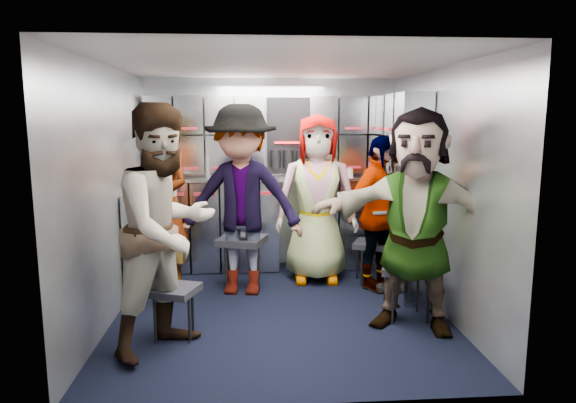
{
  "coord_description": "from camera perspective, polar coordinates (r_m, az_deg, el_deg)",
  "views": [
    {
      "loc": [
        -0.25,
        -4.28,
        1.68
      ],
      "look_at": [
        0.1,
        0.35,
        0.91
      ],
      "focal_mm": 32.0,
      "sensor_mm": 36.0,
      "label": 1
    }
  ],
  "objects": [
    {
      "name": "floor",
      "position": [
        4.6,
        -0.91,
        -12.01
      ],
      "size": [
        3.0,
        3.0,
        0.0
      ],
      "primitive_type": "plane",
      "color": "black",
      "rests_on": "ground"
    },
    {
      "name": "wall_back",
      "position": [
        5.82,
        -1.83,
        3.16
      ],
      "size": [
        2.8,
        0.04,
        2.1
      ],
      "primitive_type": "cube",
      "color": "#8F949C",
      "rests_on": "ground"
    },
    {
      "name": "wall_left",
      "position": [
        4.47,
        -19.15,
        0.78
      ],
      "size": [
        0.04,
        3.0,
        2.1
      ],
      "primitive_type": "cube",
      "color": "#8F949C",
      "rests_on": "ground"
    },
    {
      "name": "wall_right",
      "position": [
        4.63,
        16.62,
        1.18
      ],
      "size": [
        0.04,
        3.0,
        2.1
      ],
      "primitive_type": "cube",
      "color": "#8F949C",
      "rests_on": "ground"
    },
    {
      "name": "ceiling",
      "position": [
        4.31,
        -0.99,
        14.99
      ],
      "size": [
        2.8,
        3.0,
        0.02
      ],
      "primitive_type": "cube",
      "color": "silver",
      "rests_on": "wall_back"
    },
    {
      "name": "cart_bank_back",
      "position": [
        5.7,
        -1.71,
        -2.62
      ],
      "size": [
        2.68,
        0.38,
        0.99
      ],
      "primitive_type": "cube",
      "color": "#9499A3",
      "rests_on": "ground"
    },
    {
      "name": "cart_bank_left",
      "position": [
        5.07,
        -14.92,
        -4.45
      ],
      "size": [
        0.38,
        0.76,
        0.99
      ],
      "primitive_type": "cube",
      "color": "#9499A3",
      "rests_on": "ground"
    },
    {
      "name": "counter",
      "position": [
        5.61,
        -1.73,
        2.58
      ],
      "size": [
        2.68,
        0.42,
        0.03
      ],
      "primitive_type": "cube",
      "color": "#B2B5BA",
      "rests_on": "cart_bank_back"
    },
    {
      "name": "locker_bank_back",
      "position": [
        5.64,
        -1.79,
        7.45
      ],
      "size": [
        2.68,
        0.28,
        0.82
      ],
      "primitive_type": "cube",
      "color": "#9499A3",
      "rests_on": "wall_back"
    },
    {
      "name": "locker_bank_right",
      "position": [
        5.2,
        12.54,
        7.08
      ],
      "size": [
        0.28,
        1.0,
        0.82
      ],
      "primitive_type": "cube",
      "color": "#9499A3",
      "rests_on": "wall_right"
    },
    {
      "name": "right_cabinet",
      "position": [
        5.24,
        12.47,
        -3.85
      ],
      "size": [
        0.28,
        1.2,
        1.0
      ],
      "primitive_type": "cube",
      "color": "#9499A3",
      "rests_on": "ground"
    },
    {
      "name": "coffee_niche",
      "position": [
        5.71,
        0.01,
        7.28
      ],
      "size": [
        0.46,
        0.16,
        0.84
      ],
      "primitive_type": null,
      "color": "black",
      "rests_on": "wall_back"
    },
    {
      "name": "red_latch_strip",
      "position": [
        5.43,
        -1.63,
        0.92
      ],
      "size": [
        2.6,
        0.02,
        0.03
      ],
      "primitive_type": "cube",
      "color": "maroon",
      "rests_on": "cart_bank_back"
    },
    {
      "name": "jump_seat_near_left",
      "position": [
        4.05,
        -12.61,
        -9.86
      ],
      "size": [
        0.43,
        0.42,
        0.41
      ],
      "rotation": [
        0.0,
        0.0,
        -0.34
      ],
      "color": "black",
      "rests_on": "ground"
    },
    {
      "name": "jump_seat_mid_left",
      "position": [
        5.12,
        -5.12,
        -4.59
      ],
      "size": [
        0.53,
        0.52,
        0.5
      ],
      "rotation": [
        0.0,
        0.0,
        -0.32
      ],
      "color": "black",
      "rests_on": "ground"
    },
    {
      "name": "jump_seat_center",
      "position": [
        5.5,
        2.93,
        -4.3
      ],
      "size": [
        0.38,
        0.36,
        0.43
      ],
      "rotation": [
        0.0,
        0.0,
        0.05
      ],
      "color": "black",
      "rests_on": "ground"
    },
    {
      "name": "jump_seat_mid_right",
      "position": [
        5.32,
        9.4,
        -4.95
      ],
      "size": [
        0.46,
        0.45,
        0.42
      ],
      "rotation": [
        0.0,
        0.0,
        -0.41
      ],
      "color": "black",
      "rests_on": "ground"
    },
    {
      "name": "jump_seat_near_right",
      "position": [
        4.43,
        13.05,
        -7.55
      ],
      "size": [
        0.49,
        0.47,
        0.46
      ],
      "rotation": [
        0.0,
        0.0,
        -0.32
      ],
      "color": "black",
      "rests_on": "ground"
    },
    {
      "name": "attendant_standing",
      "position": [
        5.02,
        -13.42,
        -0.38
      ],
      "size": [
        0.72,
        0.73,
        1.7
      ],
      "primitive_type": "imported",
      "rotation": [
        0.0,
        0.0,
        -0.84
      ],
      "color": "black",
      "rests_on": "ground"
    },
    {
      "name": "attendant_arc_a",
      "position": [
        3.74,
        -13.29,
        -3.07
      ],
      "size": [
        1.07,
        1.09,
        1.78
      ],
      "primitive_type": "imported",
      "rotation": [
        0.0,
        0.0,
        0.87
      ],
      "color": "black",
      "rests_on": "ground"
    },
    {
      "name": "attendant_arc_b",
      "position": [
        4.85,
        -5.23,
        0.09
      ],
      "size": [
        1.25,
        0.83,
        1.8
      ],
      "primitive_type": "imported",
      "rotation": [
        0.0,
        0.0,
        -0.15
      ],
      "color": "black",
      "rests_on": "ground"
    },
    {
      "name": "attendant_arc_c",
      "position": [
        5.23,
        3.22,
        0.29
      ],
      "size": [
        0.87,
        0.6,
        1.71
      ],
      "primitive_type": "imported",
      "rotation": [
        0.0,
        0.0,
        -0.07
      ],
      "color": "black",
      "rests_on": "ground"
    },
    {
      "name": "attendant_arc_d",
      "position": [
        5.07,
        9.99,
        -1.31
      ],
      "size": [
        0.91,
        0.84,
        1.5
      ],
      "primitive_type": "imported",
      "rotation": [
        0.0,
        0.0,
        0.69
      ],
      "color": "black",
      "rests_on": "ground"
    },
    {
      "name": "attendant_arc_e",
      "position": [
        4.15,
        14.03,
        -2.01
      ],
      "size": [
        1.69,
        1.18,
        1.76
      ],
      "primitive_type": "imported",
      "rotation": [
        0.0,
        0.0,
        -0.45
      ],
      "color": "black",
      "rests_on": "ground"
    },
    {
      "name": "bottle_left",
      "position": [
        5.56,
        -8.87,
        3.89
      ],
      "size": [
        0.06,
        0.06,
        0.26
      ],
      "primitive_type": "cylinder",
      "color": "white",
      "rests_on": "counter"
    },
    {
      "name": "bottle_mid",
      "position": [
        5.54,
        -4.39,
        3.91
      ],
      "size": [
        0.06,
        0.06,
        0.25
      ],
      "primitive_type": "cylinder",
      "color": "white",
      "rests_on": "counter"
    },
    {
      "name": "bottle_right",
      "position": [
        5.59,
        2.79,
        3.93
      ],
      "size": [
        0.07,
        0.07,
        0.24
      ],
      "primitive_type": "cylinder",
      "color": "white",
      "rests_on": "counter"
    },
    {
      "name": "cup_left",
      "position": [
        5.6,
        -12.63,
        2.96
      ],
      "size": [
        0.07,
        0.07,
        0.09
      ],
      "primitive_type": "cylinder",
      "color": "beige",
      "rests_on": "counter"
    },
    {
      "name": "cup_right",
      "position": [
        5.65,
        6.82,
        3.26
      ],
      "size": [
        0.08,
        0.08,
        0.11
      ],
      "primitive_type": "cylinder",
      "color": "beige",
      "rests_on": "counter"
    }
  ]
}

